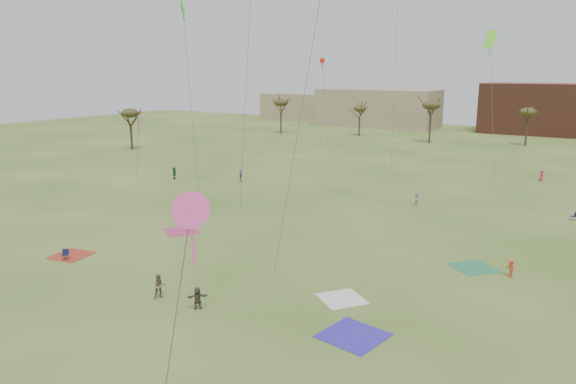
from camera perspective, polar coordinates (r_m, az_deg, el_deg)
The scene contains 19 objects.
ground at distance 35.46m, azimuth -10.54°, elevation -12.42°, with size 260.00×260.00×0.00m, color #3B5B1C.
spectator_fore_b at distance 37.46m, azimuth -13.56°, elevation -9.74°, with size 0.82×0.64×1.69m, color #78644C.
spectator_fore_c at distance 35.42m, azimuth -9.63°, elevation -11.09°, with size 1.38×0.44×1.48m, color brown.
flyer_mid_b at distance 43.29m, azimuth 22.65°, elevation -7.48°, with size 0.92×0.53×1.42m, color #DE4D29.
spectator_mid_d at distance 74.20m, azimuth -5.07°, elevation 1.78°, with size 0.98×0.41×1.68m, color #AB48AE.
spectator_mid_e at distance 62.24m, azimuth 13.55°, elevation -0.76°, with size 0.74×0.57×1.51m, color silver.
flyer_far_a at distance 77.13m, azimuth -12.04°, elevation 1.99°, with size 1.59×0.51×1.71m, color #21632F.
flyer_far_b at distance 82.34m, azimuth 25.42°, elevation 1.60°, with size 0.71×0.46×1.46m, color #C92255.
blanket_red at distance 48.17m, azimuth -22.08°, elevation -6.28°, with size 2.87×2.87×0.03m, color #A83221.
blanket_blue at distance 32.26m, azimuth 6.96°, elevation -14.97°, with size 3.38×3.38×0.03m, color #382AB7.
blanket_cream at distance 36.80m, azimuth 5.75°, elevation -11.28°, with size 2.76×2.76×0.03m, color white.
blanket_plum at distance 52.22m, azimuth -11.25°, elevation -4.11°, with size 3.06×3.06×0.03m, color #B63866.
blanket_olive at distance 44.43m, azimuth 19.18°, elevation -7.64°, with size 2.91×2.91×0.03m, color #2D7D54.
camp_chair_left at distance 47.17m, azimuth -22.68°, elevation -6.41°, with size 0.72×0.73×0.87m.
camp_chair_right at distance 62.08m, azimuth 28.12°, elevation -2.45°, with size 0.69×0.67×0.87m.
tree_line at distance 105.80m, azimuth 18.35°, elevation 7.91°, with size 117.44×49.32×8.91m.
building_tan at distance 150.02m, azimuth 9.56°, elevation 8.84°, with size 32.00×14.00×10.00m, color #937F60.
building_brick at distance 144.70m, azimuth 25.30°, elevation 8.06°, with size 26.00×16.00×12.00m, color brown.
building_tan_west at distance 169.81m, azimuth 0.97°, elevation 9.12°, with size 20.00×12.00×8.00m, color #937F60.
Camera 1 is at (22.00, -23.41, 15.00)m, focal length 33.33 mm.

